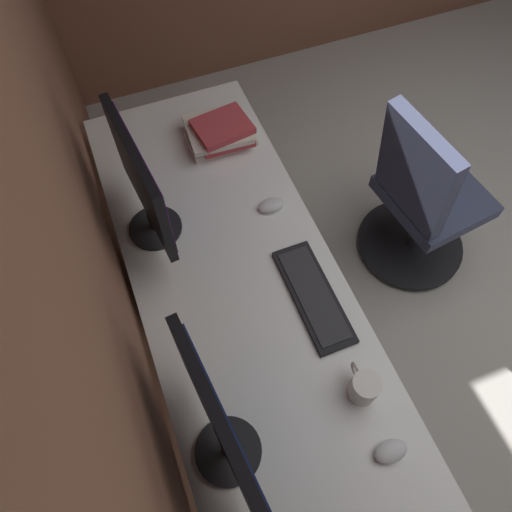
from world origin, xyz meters
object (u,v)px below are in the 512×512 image
Objects in this scene: monitor_primary at (143,185)px; coffee_mug at (364,387)px; drawer_pedestal at (219,284)px; office_chair at (421,203)px; book_stack_near at (221,132)px; mouse_main at (391,451)px; keyboard_main at (313,296)px; monitor_secondary at (224,435)px; mouse_spare at (271,205)px.

coffee_mug is (-0.83, -0.43, -0.21)m from monitor_primary.
office_chair is (-0.00, -1.00, 0.11)m from drawer_pedestal.
monitor_primary is at bearing 131.26° from book_stack_near.
coffee_mug is at bearing -177.24° from book_stack_near.
mouse_main is at bearing 178.70° from coffee_mug.
drawer_pedestal is 0.59m from keyboard_main.
coffee_mug is (0.01, -0.45, -0.22)m from monitor_secondary.
mouse_main is at bearing -177.81° from book_stack_near.
mouse_main and mouse_spare have the same top height.
drawer_pedestal is at bearing 156.54° from book_stack_near.
keyboard_main is (-0.48, -0.43, -0.25)m from monitor_primary.
monitor_secondary is at bearing 121.46° from office_chair.
monitor_primary is 1.30m from office_chair.
mouse_main is at bearing 140.38° from office_chair.
mouse_spare reaches higher than drawer_pedestal.
coffee_mug is at bearing -160.73° from drawer_pedestal.
monitor_primary is 0.96m from coffee_mug.
monitor_primary reaches higher than coffee_mug.
monitor_primary is at bearing 42.24° from keyboard_main.
monitor_primary is 0.69m from keyboard_main.
drawer_pedestal is at bearing 34.61° from keyboard_main.
monitor_secondary is 0.94m from mouse_spare.
book_stack_near is at bearing 3.89° from keyboard_main.
mouse_spare is at bearing -170.94° from book_stack_near.
mouse_spare is 0.37× the size of book_stack_near.
office_chair reaches higher than keyboard_main.
monitor_primary is at bearing 22.80° from mouse_main.
book_stack_near is (1.18, -0.39, -0.22)m from monitor_secondary.
drawer_pedestal is 0.48m from mouse_spare.
monitor_secondary is at bearing 161.68° from book_stack_near.
monitor_secondary is at bearing 149.70° from mouse_spare.
mouse_main is 1.36m from book_stack_near.
monitor_primary reaches higher than mouse_main.
coffee_mug reaches higher than keyboard_main.
monitor_secondary reaches higher than office_chair.
book_stack_near reaches higher than mouse_main.
drawer_pedestal is at bearing -122.22° from monitor_primary.
drawer_pedestal is at bearing 100.22° from mouse_spare.
mouse_spare is 0.76m from coffee_mug.
mouse_main is 0.95m from mouse_spare.
drawer_pedestal is at bearing -15.01° from monitor_secondary.
mouse_main is (-1.02, -0.43, -0.25)m from monitor_primary.
keyboard_main reaches higher than drawer_pedestal.
mouse_main is 0.11× the size of office_chair.
drawer_pedestal is 0.66m from book_stack_near.
office_chair is at bearing -64.24° from keyboard_main.
keyboard_main is 0.41m from mouse_spare.
keyboard_main is 3.24× the size of coffee_mug.
monitor_secondary is at bearing 179.19° from monitor_primary.
drawer_pedestal is 2.49× the size of book_stack_near.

